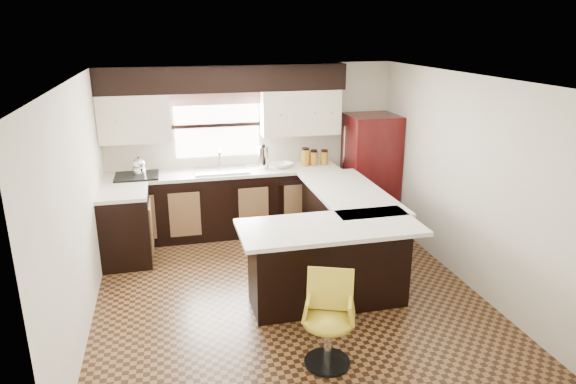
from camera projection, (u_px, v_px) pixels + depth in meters
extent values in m
plane|color=#49301A|center=(287.00, 291.00, 5.89)|extent=(4.40, 4.40, 0.00)
plane|color=silver|center=(286.00, 78.00, 5.15)|extent=(4.40, 4.40, 0.00)
plane|color=beige|center=(252.00, 147.00, 7.55)|extent=(4.40, 0.00, 4.40)
plane|color=beige|center=(361.00, 288.00, 3.48)|extent=(4.40, 0.00, 4.40)
plane|color=beige|center=(79.00, 207.00, 5.05)|extent=(0.00, 4.40, 4.40)
plane|color=beige|center=(461.00, 179.00, 5.98)|extent=(0.00, 4.40, 4.40)
cube|color=black|center=(226.00, 204.00, 7.41)|extent=(3.30, 0.60, 0.90)
cube|color=black|center=(126.00, 228.00, 6.51)|extent=(0.60, 0.70, 0.90)
cube|color=silver|center=(225.00, 172.00, 7.26)|extent=(3.30, 0.60, 0.04)
cube|color=silver|center=(122.00, 193.00, 6.36)|extent=(0.60, 0.70, 0.04)
cube|color=black|center=(224.00, 78.00, 6.99)|extent=(3.40, 0.35, 0.36)
cube|color=beige|center=(134.00, 118.00, 6.87)|extent=(0.94, 0.35, 0.64)
cube|color=beige|center=(300.00, 112.00, 7.38)|extent=(1.14, 0.35, 0.64)
cube|color=white|center=(217.00, 125.00, 7.32)|extent=(1.20, 0.02, 0.90)
cube|color=#D19B93|center=(217.00, 98.00, 7.16)|extent=(1.30, 0.06, 0.18)
cube|color=#B2B2B7|center=(221.00, 171.00, 7.22)|extent=(0.75, 0.45, 0.03)
cube|color=black|center=(298.00, 206.00, 7.37)|extent=(0.58, 0.03, 0.78)
cube|color=black|center=(137.00, 176.00, 6.97)|extent=(0.58, 0.50, 0.02)
cube|color=black|center=(344.00, 228.00, 6.53)|extent=(0.60, 1.95, 0.90)
cube|color=black|center=(328.00, 265.00, 5.51)|extent=(1.65, 0.60, 0.90)
cube|color=silver|center=(349.00, 192.00, 6.39)|extent=(0.84, 1.95, 0.04)
cube|color=silver|center=(330.00, 227.00, 5.27)|extent=(1.89, 0.84, 0.04)
cube|color=#3A090A|center=(370.00, 170.00, 7.70)|extent=(0.72, 0.69, 1.67)
cylinder|color=silver|center=(263.00, 158.00, 7.33)|extent=(0.15, 0.15, 0.32)
imported|color=white|center=(282.00, 165.00, 7.43)|extent=(0.37, 0.37, 0.07)
cylinder|color=#8E6419|center=(305.00, 158.00, 7.50)|extent=(0.13, 0.13, 0.24)
cylinder|color=#8E6419|center=(314.00, 159.00, 7.53)|extent=(0.12, 0.12, 0.20)
cylinder|color=#8E6419|center=(324.00, 158.00, 7.57)|extent=(0.12, 0.12, 0.19)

